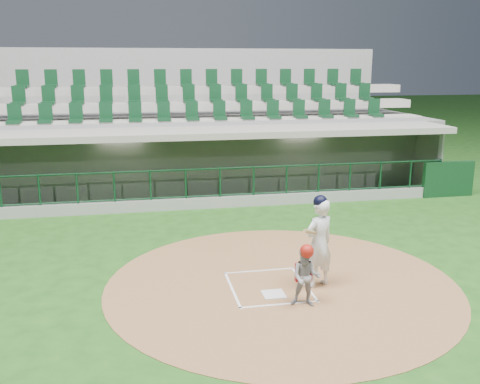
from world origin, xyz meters
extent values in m
plane|color=#1B4814|center=(0.00, 0.00, 0.00)|extent=(120.00, 120.00, 0.00)
cylinder|color=brown|center=(0.30, -0.20, 0.01)|extent=(7.20, 7.20, 0.01)
cube|color=silver|center=(0.00, -0.70, 0.02)|extent=(0.43, 0.43, 0.02)
cube|color=white|center=(-0.75, -0.30, 0.02)|extent=(0.05, 1.80, 0.01)
cube|color=white|center=(0.75, -0.30, 0.02)|extent=(0.05, 1.80, 0.01)
cube|color=white|center=(0.00, 0.55, 0.02)|extent=(1.55, 0.05, 0.01)
cube|color=white|center=(0.00, -1.15, 0.02)|extent=(1.55, 0.05, 0.01)
cube|color=slate|center=(0.00, 7.50, -0.55)|extent=(15.00, 3.00, 0.10)
cube|color=slate|center=(0.00, 9.10, 0.85)|extent=(15.00, 0.20, 2.70)
cube|color=beige|center=(0.00, 8.98, 1.10)|extent=(13.50, 0.04, 0.90)
cube|color=slate|center=(7.50, 7.50, 0.85)|extent=(0.20, 3.00, 2.70)
cube|color=gray|center=(0.00, 7.25, 2.30)|extent=(15.40, 3.50, 0.20)
cube|color=gray|center=(0.00, 5.95, 0.15)|extent=(15.00, 0.15, 0.40)
cube|color=black|center=(0.00, 5.95, 1.73)|extent=(15.00, 0.01, 0.95)
cube|color=brown|center=(0.00, 8.55, -0.28)|extent=(12.75, 0.40, 0.45)
cube|color=white|center=(-3.00, 7.50, 2.17)|extent=(1.30, 0.35, 0.04)
cube|color=white|center=(3.00, 7.50, 2.17)|extent=(1.30, 0.35, 0.04)
cube|color=black|center=(7.80, 5.90, 0.60)|extent=(1.80, 0.18, 1.20)
imported|color=maroon|center=(-4.62, 8.20, 0.35)|extent=(1.26, 1.01, 1.70)
imported|color=#9C1210|center=(-2.12, 8.45, 0.41)|extent=(1.13, 0.65, 1.82)
imported|color=#A41811|center=(1.33, 8.44, 0.41)|extent=(0.97, 0.71, 1.81)
imported|color=#9D1B10|center=(4.82, 8.44, 0.38)|extent=(1.70, 1.09, 1.75)
cube|color=slate|center=(0.00, 10.75, 1.15)|extent=(17.00, 6.50, 2.50)
cube|color=#A5A195|center=(0.00, 9.25, 2.30)|extent=(16.60, 0.95, 0.30)
cube|color=#9E988E|center=(0.00, 10.20, 2.85)|extent=(16.60, 0.95, 0.30)
cube|color=gray|center=(0.00, 11.15, 3.40)|extent=(16.60, 0.95, 0.30)
cube|color=gray|center=(0.00, 14.10, 2.53)|extent=(17.00, 0.25, 5.05)
imported|color=white|center=(0.99, -0.44, 0.92)|extent=(0.78, 0.65, 1.82)
sphere|color=black|center=(0.99, -0.44, 1.77)|extent=(0.28, 0.28, 0.28)
cylinder|color=#A8844D|center=(0.74, -0.69, 1.25)|extent=(0.58, 0.79, 0.39)
imported|color=gray|center=(0.46, -1.26, 0.57)|extent=(0.66, 0.59, 1.12)
sphere|color=#A21B11|center=(0.46, -1.26, 1.08)|extent=(0.26, 0.26, 0.26)
cube|color=#A81219|center=(0.46, -1.11, 0.62)|extent=(0.32, 0.10, 0.35)
camera|label=1|loc=(-2.50, -10.08, 4.43)|focal=40.00mm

